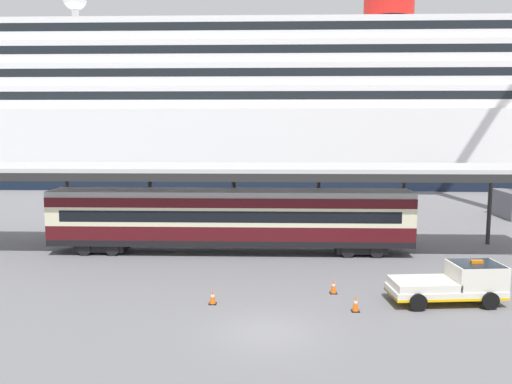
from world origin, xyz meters
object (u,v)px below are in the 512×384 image
(train_carriage, at_px, (231,218))
(traffic_cone_near, at_px, (213,297))
(cruise_ship, at_px, (312,111))
(service_truck, at_px, (456,282))
(traffic_cone_mid, at_px, (356,303))
(traffic_cone_far, at_px, (333,286))

(train_carriage, distance_m, traffic_cone_near, 10.19)
(cruise_ship, relative_size, traffic_cone_near, 176.47)
(train_carriage, xyz_separation_m, traffic_cone_near, (-0.05, -10.00, -1.97))
(train_carriage, height_order, service_truck, train_carriage)
(cruise_ship, distance_m, traffic_cone_mid, 55.78)
(traffic_cone_far, bearing_deg, train_carriage, 124.85)
(service_truck, distance_m, traffic_cone_far, 5.73)
(service_truck, bearing_deg, traffic_cone_far, 168.20)
(traffic_cone_near, height_order, traffic_cone_mid, traffic_cone_mid)
(service_truck, height_order, traffic_cone_mid, service_truck)
(traffic_cone_near, distance_m, traffic_cone_mid, 6.54)
(service_truck, xyz_separation_m, traffic_cone_mid, (-4.88, -1.35, -0.62))
(train_carriage, xyz_separation_m, service_truck, (11.33, -9.42, -1.32))
(traffic_cone_near, relative_size, traffic_cone_far, 0.92)
(cruise_ship, xyz_separation_m, train_carriage, (-8.37, -44.09, -7.93))
(train_carriage, distance_m, service_truck, 14.79)
(cruise_ship, distance_m, traffic_cone_near, 55.63)
(train_carriage, relative_size, traffic_cone_mid, 30.57)
(traffic_cone_mid, height_order, traffic_cone_far, traffic_cone_mid)
(cruise_ship, relative_size, train_carriage, 5.24)
(cruise_ship, distance_m, service_truck, 54.39)
(train_carriage, relative_size, traffic_cone_far, 31.06)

